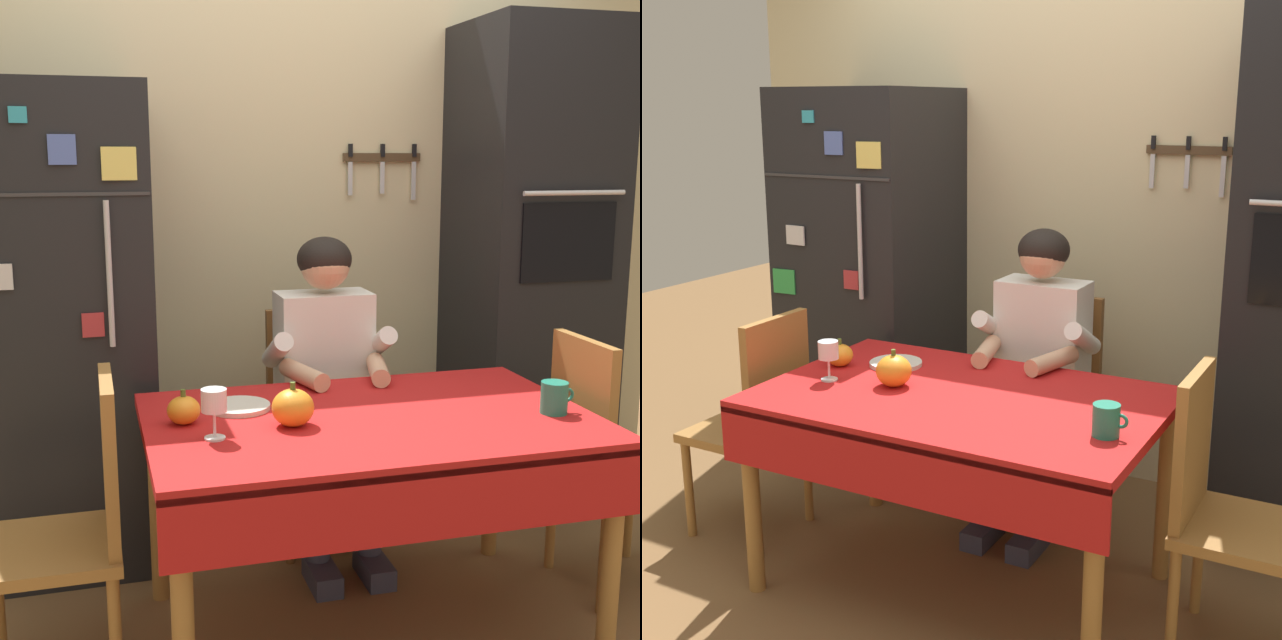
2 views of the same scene
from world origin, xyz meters
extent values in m
plane|color=brown|center=(0.00, 0.00, 0.00)|extent=(10.00, 10.00, 0.00)
cube|color=beige|center=(0.05, 1.35, 1.30)|extent=(3.70, 0.10, 2.60)
cube|color=#4C3823|center=(0.46, 1.29, 1.54)|extent=(0.36, 0.02, 0.04)
cube|color=silver|center=(0.31, 1.28, 1.45)|extent=(0.02, 0.01, 0.15)
cube|color=black|center=(0.31, 1.28, 1.57)|extent=(0.02, 0.01, 0.06)
cube|color=silver|center=(0.46, 1.28, 1.45)|extent=(0.02, 0.01, 0.14)
cube|color=black|center=(0.46, 1.28, 1.57)|extent=(0.02, 0.01, 0.06)
cube|color=silver|center=(0.61, 1.28, 1.43)|extent=(0.02, 0.01, 0.17)
cube|color=black|center=(0.61, 1.28, 1.57)|extent=(0.02, 0.01, 0.06)
cube|color=black|center=(-0.95, 0.96, 0.90)|extent=(0.68, 0.68, 1.80)
cylinder|color=silver|center=(-0.76, 0.60, 1.15)|extent=(0.02, 0.02, 0.50)
cube|color=#333335|center=(-0.95, 0.62, 1.42)|extent=(0.67, 0.01, 0.01)
cube|color=teal|center=(-1.02, 0.61, 1.67)|extent=(0.06, 0.01, 0.05)
cube|color=#E5D666|center=(-0.71, 0.61, 1.52)|extent=(0.12, 0.02, 0.11)
cube|color=green|center=(-1.20, 0.61, 0.93)|extent=(0.12, 0.01, 0.11)
cube|color=silver|center=(-1.12, 0.61, 1.15)|extent=(0.11, 0.02, 0.09)
cube|color=#B73338|center=(-0.82, 0.61, 0.98)|extent=(0.07, 0.01, 0.08)
cube|color=#4C66B7|center=(-0.89, 0.61, 1.57)|extent=(0.09, 0.01, 0.10)
cylinder|color=#9E6B33|center=(-0.64, -0.29, 0.35)|extent=(0.06, 0.06, 0.70)
cylinder|color=#9E6B33|center=(-0.64, 0.49, 0.35)|extent=(0.06, 0.06, 0.70)
cylinder|color=#9E6B33|center=(0.64, -0.29, 0.35)|extent=(0.06, 0.06, 0.70)
cylinder|color=#9E6B33|center=(0.64, 0.49, 0.35)|extent=(0.06, 0.06, 0.70)
cube|color=red|center=(0.00, 0.10, 0.72)|extent=(1.40, 0.90, 0.04)
cube|color=red|center=(0.00, -0.34, 0.62)|extent=(1.40, 0.01, 0.20)
cube|color=brown|center=(0.03, 0.79, 0.43)|extent=(0.40, 0.40, 0.04)
cube|color=brown|center=(0.03, 0.97, 0.69)|extent=(0.36, 0.04, 0.48)
cylinder|color=brown|center=(-0.14, 0.62, 0.21)|extent=(0.04, 0.04, 0.41)
cylinder|color=brown|center=(-0.14, 0.96, 0.21)|extent=(0.04, 0.04, 0.41)
cylinder|color=brown|center=(0.20, 0.62, 0.21)|extent=(0.04, 0.04, 0.41)
cylinder|color=brown|center=(0.20, 0.96, 0.21)|extent=(0.04, 0.04, 0.41)
cube|color=#38384C|center=(-0.07, 0.41, 0.04)|extent=(0.10, 0.22, 0.08)
cube|color=#38384C|center=(0.13, 0.41, 0.04)|extent=(0.10, 0.22, 0.08)
cylinder|color=#38384C|center=(-0.07, 0.47, 0.23)|extent=(0.09, 0.09, 0.38)
cylinder|color=#38384C|center=(0.13, 0.47, 0.23)|extent=(0.09, 0.09, 0.38)
cube|color=#38384C|center=(-0.06, 0.63, 0.50)|extent=(0.12, 0.40, 0.11)
cube|color=#38384C|center=(0.12, 0.63, 0.50)|extent=(0.12, 0.40, 0.11)
cube|color=white|center=(0.03, 0.75, 0.79)|extent=(0.36, 0.20, 0.48)
cylinder|color=white|center=(-0.17, 0.68, 0.83)|extent=(0.07, 0.26, 0.18)
cylinder|color=white|center=(0.23, 0.68, 0.83)|extent=(0.07, 0.26, 0.18)
cylinder|color=#D8A884|center=(-0.11, 0.51, 0.78)|extent=(0.13, 0.27, 0.07)
cylinder|color=#D8A884|center=(0.17, 0.51, 0.78)|extent=(0.13, 0.27, 0.07)
sphere|color=#D8A884|center=(0.03, 0.73, 1.14)|extent=(0.19, 0.19, 0.19)
ellipsoid|color=black|center=(0.03, 0.74, 1.16)|extent=(0.21, 0.21, 0.17)
cube|color=#9E6B33|center=(0.98, 0.15, 0.43)|extent=(0.40, 0.40, 0.04)
cube|color=#9E6B33|center=(0.80, 0.15, 0.69)|extent=(0.04, 0.36, 0.48)
cylinder|color=#9E6B33|center=(0.81, -0.02, 0.21)|extent=(0.04, 0.04, 0.41)
cylinder|color=#9E6B33|center=(0.81, 0.32, 0.21)|extent=(0.04, 0.04, 0.41)
cube|color=#9E6B33|center=(-0.98, 0.06, 0.43)|extent=(0.40, 0.40, 0.04)
cube|color=#9E6B33|center=(-0.80, 0.06, 0.69)|extent=(0.04, 0.36, 0.48)
cylinder|color=#9E6B33|center=(-1.15, 0.23, 0.21)|extent=(0.04, 0.04, 0.41)
cylinder|color=#9E6B33|center=(-0.81, 0.23, 0.21)|extent=(0.04, 0.04, 0.41)
cylinder|color=#9E6B33|center=(-1.15, -0.11, 0.21)|extent=(0.04, 0.04, 0.41)
cylinder|color=#9E6B33|center=(-0.81, -0.11, 0.21)|extent=(0.04, 0.04, 0.41)
cylinder|color=#237F66|center=(0.57, -0.03, 0.79)|extent=(0.09, 0.09, 0.10)
torus|color=#237F66|center=(0.62, -0.03, 0.80)|extent=(0.05, 0.01, 0.05)
cylinder|color=white|center=(-0.50, 0.01, 0.74)|extent=(0.06, 0.06, 0.01)
cylinder|color=white|center=(-0.50, 0.01, 0.78)|extent=(0.01, 0.01, 0.08)
cylinder|color=white|center=(-0.50, 0.01, 0.86)|extent=(0.07, 0.07, 0.07)
ellipsoid|color=orange|center=(-0.57, 0.17, 0.78)|extent=(0.10, 0.10, 0.09)
cylinder|color=#4C6023|center=(-0.57, 0.17, 0.84)|extent=(0.02, 0.02, 0.02)
ellipsoid|color=orange|center=(-0.26, 0.06, 0.80)|extent=(0.13, 0.13, 0.11)
cylinder|color=#4C6023|center=(-0.26, 0.06, 0.87)|extent=(0.02, 0.02, 0.02)
cylinder|color=silver|center=(-0.38, 0.28, 0.75)|extent=(0.20, 0.20, 0.02)
camera|label=1|loc=(-0.83, -2.31, 1.55)|focal=47.15mm
camera|label=2|loc=(1.34, -2.40, 1.73)|focal=47.99mm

